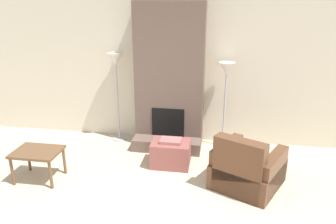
# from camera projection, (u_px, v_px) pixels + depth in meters

# --- Properties ---
(wall_back) EXTENTS (8.09, 0.06, 2.60)m
(wall_back) POSITION_uv_depth(u_px,v_px,m) (172.00, 73.00, 6.12)
(wall_back) COLOR beige
(wall_back) RESTS_ON ground_plane
(fireplace) EXTENTS (1.23, 0.75, 2.60)m
(fireplace) POSITION_uv_depth(u_px,v_px,m) (170.00, 81.00, 5.90)
(fireplace) COLOR brown
(fireplace) RESTS_ON ground_plane
(ottoman) EXTENTS (0.63, 0.46, 0.47)m
(ottoman) POSITION_uv_depth(u_px,v_px,m) (171.00, 153.00, 5.40)
(ottoman) COLOR #8C4C47
(ottoman) RESTS_ON ground_plane
(armchair) EXTENTS (1.20, 1.22, 0.86)m
(armchair) POSITION_uv_depth(u_px,v_px,m) (246.00, 171.00, 4.76)
(armchair) COLOR brown
(armchair) RESTS_ON ground_plane
(side_table) EXTENTS (0.69, 0.52, 0.48)m
(side_table) POSITION_uv_depth(u_px,v_px,m) (37.00, 155.00, 4.92)
(side_table) COLOR brown
(side_table) RESTS_ON ground_plane
(floor_lamp_left) EXTENTS (0.29, 0.29, 1.70)m
(floor_lamp_left) POSITION_uv_depth(u_px,v_px,m) (116.00, 67.00, 5.98)
(floor_lamp_left) COLOR #ADADB2
(floor_lamp_left) RESTS_ON ground_plane
(floor_lamp_right) EXTENTS (0.29, 0.29, 1.59)m
(floor_lamp_right) POSITION_uv_depth(u_px,v_px,m) (226.00, 77.00, 5.71)
(floor_lamp_right) COLOR #ADADB2
(floor_lamp_right) RESTS_ON ground_plane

